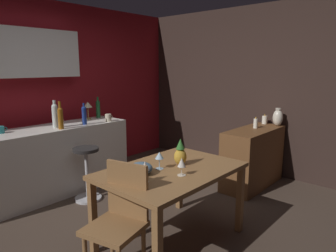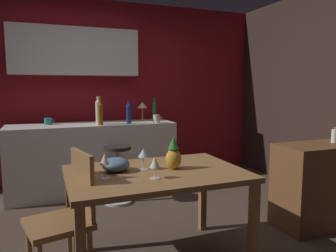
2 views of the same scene
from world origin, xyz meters
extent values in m
plane|color=#47382D|center=(0.00, 0.00, 0.00)|extent=(9.00, 9.00, 0.00)
cube|color=maroon|center=(0.00, 2.10, 1.30)|extent=(5.20, 0.10, 2.60)
cube|color=white|center=(-0.30, 1.98, 1.85)|extent=(1.70, 0.32, 0.64)
cube|color=#33231E|center=(2.55, 0.30, 1.30)|extent=(0.10, 4.40, 2.60)
cube|color=olive|center=(0.04, -0.43, 0.72)|extent=(1.32, 0.90, 0.04)
cube|color=olive|center=(-0.57, -0.03, 0.35)|extent=(0.06, 0.06, 0.70)
cube|color=olive|center=(0.65, -0.03, 0.35)|extent=(0.06, 0.06, 0.70)
cube|color=olive|center=(0.65, -0.83, 0.35)|extent=(0.06, 0.06, 0.70)
cube|color=silver|center=(-0.16, 1.51, 0.45)|extent=(2.10, 0.60, 0.90)
cube|color=brown|center=(1.89, -0.35, 0.41)|extent=(1.10, 0.44, 0.82)
cube|color=olive|center=(-0.68, -0.48, 0.46)|extent=(0.48, 0.48, 0.04)
cube|color=olive|center=(-0.51, -0.44, 0.69)|extent=(0.12, 0.38, 0.48)
cylinder|color=olive|center=(-0.56, -0.29, 0.22)|extent=(0.04, 0.04, 0.44)
cylinder|color=#262323|center=(0.05, 0.99, 0.66)|extent=(0.32, 0.32, 0.04)
cylinder|color=silver|center=(0.05, 0.99, 0.33)|extent=(0.04, 0.04, 0.64)
cylinder|color=silver|center=(0.05, 0.99, 0.01)|extent=(0.34, 0.34, 0.03)
cylinder|color=silver|center=(-0.36, -0.49, 0.74)|extent=(0.06, 0.06, 0.00)
cylinder|color=silver|center=(-0.36, -0.49, 0.79)|extent=(0.01, 0.01, 0.10)
cone|color=silver|center=(-0.36, -0.49, 0.88)|extent=(0.07, 0.07, 0.08)
cylinder|color=silver|center=(-0.04, -0.35, 0.74)|extent=(0.07, 0.07, 0.00)
cylinder|color=silver|center=(-0.04, -0.35, 0.79)|extent=(0.01, 0.01, 0.10)
cone|color=silver|center=(-0.04, -0.35, 0.87)|extent=(0.08, 0.08, 0.06)
cylinder|color=silver|center=(-0.03, -0.61, 0.74)|extent=(0.08, 0.08, 0.00)
cylinder|color=silver|center=(-0.03, -0.61, 0.78)|extent=(0.01, 0.01, 0.08)
cone|color=silver|center=(-0.03, -0.61, 0.86)|extent=(0.07, 0.07, 0.08)
ellipsoid|color=gold|center=(0.19, -0.42, 0.82)|extent=(0.12, 0.12, 0.16)
cone|color=#2D6B28|center=(0.19, -0.42, 0.95)|extent=(0.09, 0.09, 0.10)
ellipsoid|color=slate|center=(-0.25, -0.32, 0.79)|extent=(0.21, 0.21, 0.10)
cylinder|color=silver|center=(-0.09, 1.43, 1.04)|extent=(0.07, 0.07, 0.27)
sphere|color=silver|center=(-0.09, 1.43, 1.17)|extent=(0.07, 0.07, 0.07)
cylinder|color=silver|center=(-0.09, 1.43, 1.22)|extent=(0.04, 0.04, 0.06)
cylinder|color=#8C5114|center=(-0.09, 1.30, 1.02)|extent=(0.07, 0.07, 0.24)
sphere|color=#8C5114|center=(-0.09, 1.30, 1.14)|extent=(0.07, 0.07, 0.07)
cylinder|color=#8C5114|center=(-0.09, 1.30, 1.21)|extent=(0.03, 0.03, 0.09)
cylinder|color=#1E592D|center=(0.74, 1.67, 1.02)|extent=(0.06, 0.06, 0.24)
sphere|color=#1E592D|center=(0.74, 1.67, 1.14)|extent=(0.06, 0.06, 0.06)
cylinder|color=#1E592D|center=(0.74, 1.67, 1.19)|extent=(0.03, 0.03, 0.07)
cylinder|color=navy|center=(0.28, 1.34, 1.01)|extent=(0.06, 0.06, 0.22)
sphere|color=navy|center=(0.28, 1.34, 1.12)|extent=(0.06, 0.06, 0.06)
cylinder|color=navy|center=(0.28, 1.34, 1.17)|extent=(0.03, 0.03, 0.05)
cylinder|color=beige|center=(0.64, 1.30, 0.95)|extent=(0.09, 0.09, 0.11)
torus|color=beige|center=(0.70, 1.30, 0.96)|extent=(0.05, 0.01, 0.05)
cylinder|color=teal|center=(-0.69, 1.61, 0.94)|extent=(0.09, 0.09, 0.08)
torus|color=teal|center=(-0.64, 1.61, 0.95)|extent=(0.05, 0.01, 0.05)
cylinder|color=#A58447|center=(0.56, 1.67, 0.91)|extent=(0.08, 0.08, 0.02)
cylinder|color=#A58447|center=(0.56, 1.67, 1.00)|extent=(0.02, 0.02, 0.16)
cone|color=beige|center=(0.56, 1.67, 1.12)|extent=(0.14, 0.14, 0.08)
cylinder|color=white|center=(1.96, -0.33, 0.89)|extent=(0.06, 0.06, 0.13)
ellipsoid|color=yellow|center=(1.96, -0.33, 0.97)|extent=(0.01, 0.01, 0.03)
camera|label=1|loc=(-2.02, -2.22, 1.68)|focal=32.72mm
camera|label=2|loc=(-0.73, -2.67, 1.38)|focal=34.20mm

